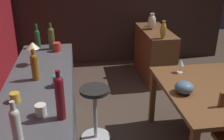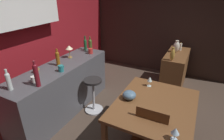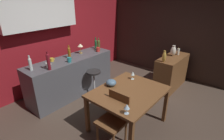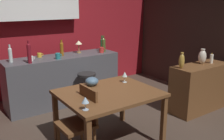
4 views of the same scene
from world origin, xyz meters
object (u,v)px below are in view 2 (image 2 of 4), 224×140
counter_lamp (69,48)px  vase_ceramic_ivory (176,47)px  dining_table (154,109)px  wine_bottle_ruby (36,74)px  cup_red (91,51)px  cup_white (34,79)px  bar_stool (93,95)px  cup_mustard (36,70)px  wine_bottle_amber (58,58)px  cup_teal (61,68)px  wine_bottle_olive (90,45)px  pillar_candle_tall (180,47)px  fruit_bowl (129,95)px  wine_bottle_clear (8,80)px  vase_brass (172,54)px  wine_glass_right (150,79)px  sideboard_cabinet (175,71)px  wine_glass_left (175,131)px  wine_bottle_green (85,44)px

counter_lamp → vase_ceramic_ivory: (1.51, -1.71, -0.14)m
dining_table → wine_bottle_ruby: bearing=110.5°
cup_red → cup_white: cup_red is taller
bar_stool → cup_mustard: cup_mustard is taller
wine_bottle_amber → vase_ceramic_ivory: 2.51m
wine_bottle_ruby → cup_teal: wine_bottle_ruby is taller
wine_bottle_olive → counter_lamp: 0.50m
cup_white → pillar_candle_tall: size_ratio=0.63×
fruit_bowl → cup_mustard: 1.51m
wine_bottle_clear → vase_ceramic_ivory: bearing=-30.6°
fruit_bowl → vase_brass: size_ratio=0.69×
fruit_bowl → wine_bottle_ruby: bearing=114.0°
counter_lamp → wine_bottle_olive: bearing=-17.8°
fruit_bowl → wine_bottle_olive: bearing=51.6°
bar_stool → dining_table: bearing=-105.2°
bar_stool → counter_lamp: (0.17, 0.61, 0.74)m
wine_bottle_olive → cup_red: 0.15m
dining_table → wine_glass_right: (0.41, 0.20, 0.20)m
cup_red → vase_ceramic_ivory: (1.12, -1.49, -0.01)m
dining_table → wine_bottle_clear: wine_bottle_clear is taller
bar_stool → cup_mustard: 1.06m
bar_stool → pillar_candle_tall: (1.86, -1.17, 0.55)m
sideboard_cabinet → wine_bottle_amber: bearing=136.8°
wine_glass_left → pillar_candle_tall: size_ratio=0.80×
wine_glass_right → vase_brass: (1.04, -0.14, 0.09)m
wine_bottle_olive → sideboard_cabinet: bearing=-59.3°
wine_glass_right → cup_mustard: size_ratio=1.39×
counter_lamp → wine_bottle_clear: bearing=-177.2°
wine_bottle_green → cup_teal: size_ratio=2.50×
wine_bottle_clear → wine_bottle_ruby: bearing=-46.7°
cup_teal → cup_red: bearing=3.1°
dining_table → counter_lamp: (0.49, 1.79, 0.43)m
wine_bottle_clear → cup_white: (0.29, -0.10, -0.09)m
bar_stool → cup_white: 1.10m
vase_brass → cup_white: bearing=141.3°
cup_red → vase_ceramic_ivory: vase_ceramic_ivory is taller
dining_table → bar_stool: bearing=74.8°
wine_bottle_clear → cup_mustard: (0.52, 0.12, -0.10)m
dining_table → vase_brass: bearing=2.6°
cup_teal → vase_ceramic_ivory: size_ratio=0.45×
dining_table → wine_glass_right: 0.50m
wine_bottle_green → cup_mustard: wine_bottle_green is taller
cup_white → wine_bottle_green: bearing=7.0°
fruit_bowl → vase_brass: 1.54m
bar_stool → counter_lamp: 0.97m
cup_white → vase_ceramic_ivory: 2.93m
bar_stool → vase_brass: (1.13, -1.11, 0.60)m
cup_mustard → sideboard_cabinet: bearing=-39.6°
wine_bottle_clear → counter_lamp: wine_bottle_clear is taller
fruit_bowl → cup_white: bearing=109.2°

